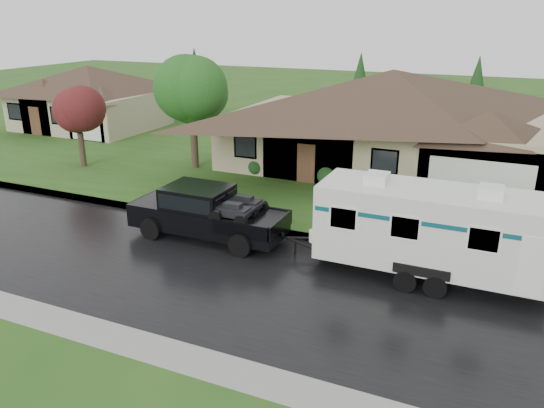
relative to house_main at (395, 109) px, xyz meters
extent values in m
plane|color=#25531A|center=(-2.29, -13.84, -3.59)|extent=(140.00, 140.00, 0.00)
cube|color=black|center=(-2.29, -15.84, -3.59)|extent=(140.00, 8.00, 0.01)
cube|color=gray|center=(-2.29, -11.59, -3.52)|extent=(140.00, 0.50, 0.15)
cube|color=#25531A|center=(-2.29, 1.16, -3.52)|extent=(140.00, 26.00, 0.15)
cube|color=tan|center=(-0.29, 0.16, -1.94)|extent=(18.00, 10.00, 3.00)
pyramid|color=#3B2D20|center=(-0.29, 0.16, 2.16)|extent=(19.44, 10.80, 2.60)
cube|color=tan|center=(5.11, -2.84, -2.09)|extent=(5.76, 4.00, 2.70)
cube|color=tan|center=(-24.29, 2.16, -2.04)|extent=(10.00, 8.00, 2.80)
pyramid|color=#3B2D20|center=(-24.29, 2.16, 1.36)|extent=(10.80, 8.64, 2.00)
cube|color=tan|center=(-21.29, 0.16, -2.18)|extent=(3.20, 4.00, 2.52)
cylinder|color=#382B1E|center=(-10.55, -4.65, -2.06)|extent=(0.42, 0.42, 2.76)
sphere|color=#2A6C23|center=(-10.55, -4.65, 0.96)|extent=(3.81, 3.81, 3.81)
cylinder|color=#382B1E|center=(-16.76, -7.11, -2.45)|extent=(0.35, 0.35, 1.98)
sphere|color=maroon|center=(-16.76, -7.11, -0.28)|extent=(2.73, 2.73, 2.73)
sphere|color=#143814|center=(-6.59, -4.54, -2.94)|extent=(1.00, 1.00, 1.00)
sphere|color=#143814|center=(-2.39, -4.54, -2.94)|extent=(1.00, 1.00, 1.00)
sphere|color=#143814|center=(1.81, -4.54, -2.94)|extent=(1.00, 1.00, 1.00)
sphere|color=#143814|center=(6.01, -4.54, -2.94)|extent=(1.00, 1.00, 1.00)
cube|color=black|center=(-4.68, -13.13, -2.76)|extent=(6.42, 2.14, 0.92)
cube|color=black|center=(-7.03, -13.13, -2.47)|extent=(1.71, 2.09, 0.37)
cube|color=black|center=(-5.10, -13.13, -1.93)|extent=(2.57, 2.01, 0.96)
cube|color=black|center=(-5.10, -13.13, -1.88)|extent=(2.35, 2.05, 0.59)
cube|color=black|center=(-2.64, -13.13, -2.54)|extent=(2.35, 2.03, 0.06)
cylinder|color=black|center=(-6.71, -14.18, -3.14)|extent=(0.90, 0.34, 0.90)
cylinder|color=black|center=(-6.71, -12.08, -3.14)|extent=(0.90, 0.34, 0.90)
cylinder|color=black|center=(-2.64, -14.18, -3.14)|extent=(0.90, 0.34, 0.90)
cylinder|color=black|center=(-2.64, -12.08, -3.14)|extent=(0.90, 0.34, 0.90)
cube|color=silver|center=(4.02, -13.13, -1.69)|extent=(7.49, 2.57, 2.62)
cube|color=black|center=(4.02, -13.13, -3.16)|extent=(7.92, 1.28, 0.15)
cube|color=#0C4854|center=(4.02, -13.13, -1.12)|extent=(7.34, 2.59, 0.15)
cube|color=white|center=(2.10, -13.13, -0.21)|extent=(0.75, 0.86, 0.34)
cube|color=white|center=(5.73, -13.13, -0.21)|extent=(0.75, 0.86, 0.34)
cylinder|color=black|center=(3.54, -14.39, -3.22)|extent=(0.75, 0.26, 0.75)
cylinder|color=black|center=(3.54, -11.87, -3.22)|extent=(0.75, 0.26, 0.75)
cylinder|color=black|center=(4.50, -14.39, -3.22)|extent=(0.75, 0.26, 0.75)
cylinder|color=black|center=(4.50, -11.87, -3.22)|extent=(0.75, 0.26, 0.75)
camera|label=1|loc=(5.86, -30.37, 5.03)|focal=35.00mm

